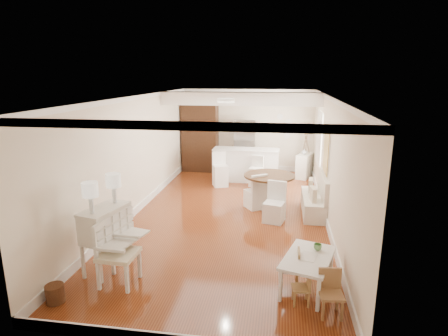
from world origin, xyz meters
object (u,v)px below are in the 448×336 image
(gustavian_armchair, at_px, (118,253))
(bar_stool_left, at_px, (220,170))
(pantry_cabinet, at_px, (200,138))
(kids_chair_b, at_px, (290,268))
(breakfast_counter, at_px, (246,165))
(slip_chair_near, at_px, (274,202))
(fridge, at_px, (255,147))
(bar_stool_right, at_px, (256,171))
(slip_chair_far, at_px, (255,191))
(wicker_basket, at_px, (55,294))
(kids_chair_a, at_px, (301,287))
(kids_chair_c, at_px, (331,294))
(dining_table, at_px, (269,191))
(secretary_bureau, at_px, (107,239))
(sideboard, at_px, (305,166))
(kids_table, at_px, (307,273))

(gustavian_armchair, height_order, bar_stool_left, gustavian_armchair)
(bar_stool_left, xyz_separation_m, pantry_cabinet, (-1.00, 1.78, 0.64))
(kids_chair_b, bearing_deg, breakfast_counter, -167.59)
(slip_chair_near, relative_size, fridge, 0.51)
(slip_chair_near, distance_m, bar_stool_right, 2.82)
(fridge, bearing_deg, slip_chair_far, -85.52)
(wicker_basket, distance_m, kids_chair_a, 3.62)
(pantry_cabinet, xyz_separation_m, fridge, (1.90, -0.03, -0.25))
(breakfast_counter, height_order, bar_stool_left, breakfast_counter)
(kids_chair_c, distance_m, fridge, 7.89)
(gustavian_armchair, relative_size, slip_chair_far, 1.17)
(bar_stool_left, distance_m, bar_stool_right, 1.08)
(dining_table, bearing_deg, fridge, 100.14)
(gustavian_armchair, distance_m, breakfast_counter, 6.47)
(gustavian_armchair, bearing_deg, dining_table, -27.23)
(dining_table, relative_size, bar_stool_right, 1.40)
(secretary_bureau, height_order, slip_chair_near, secretary_bureau)
(gustavian_armchair, xyz_separation_m, slip_chair_near, (2.38, 3.02, -0.07))
(kids_chair_a, xyz_separation_m, kids_chair_b, (-0.16, 0.44, 0.06))
(kids_chair_a, distance_m, slip_chair_far, 4.11)
(gustavian_armchair, height_order, slip_chair_far, gustavian_armchair)
(kids_chair_b, bearing_deg, dining_table, -172.32)
(slip_chair_far, xyz_separation_m, fridge, (-0.27, 3.49, 0.45))
(slip_chair_near, height_order, bar_stool_left, bar_stool_left)
(pantry_cabinet, bearing_deg, fridge, -0.90)
(kids_chair_c, distance_m, sideboard, 7.35)
(gustavian_armchair, relative_size, bar_stool_right, 1.17)
(kids_table, bearing_deg, slip_chair_far, 106.71)
(kids_table, height_order, kids_chair_c, kids_chair_c)
(slip_chair_near, relative_size, bar_stool_right, 1.02)
(bar_stool_right, bearing_deg, breakfast_counter, 136.25)
(sideboard, bearing_deg, kids_chair_a, -73.33)
(bar_stool_right, xyz_separation_m, pantry_cabinet, (-2.06, 1.62, 0.70))
(wicker_basket, bearing_deg, kids_chair_b, 15.63)
(secretary_bureau, distance_m, slip_chair_far, 4.16)
(kids_chair_a, relative_size, breakfast_counter, 0.26)
(gustavian_armchair, relative_size, slip_chair_near, 1.15)
(dining_table, height_order, bar_stool_left, bar_stool_left)
(secretary_bureau, bearing_deg, slip_chair_far, 70.32)
(fridge, height_order, sideboard, fridge)
(kids_chair_b, relative_size, slip_chair_far, 0.71)
(gustavian_armchair, relative_size, wicker_basket, 3.87)
(pantry_cabinet, bearing_deg, kids_chair_a, -67.36)
(dining_table, height_order, slip_chair_far, slip_chair_far)
(secretary_bureau, bearing_deg, gustavian_armchair, -31.82)
(gustavian_armchair, bearing_deg, slip_chair_far, -23.69)
(slip_chair_far, distance_m, pantry_cabinet, 4.20)
(pantry_cabinet, relative_size, sideboard, 2.81)
(secretary_bureau, relative_size, dining_table, 0.90)
(secretary_bureau, xyz_separation_m, slip_chair_far, (2.27, 3.48, -0.11))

